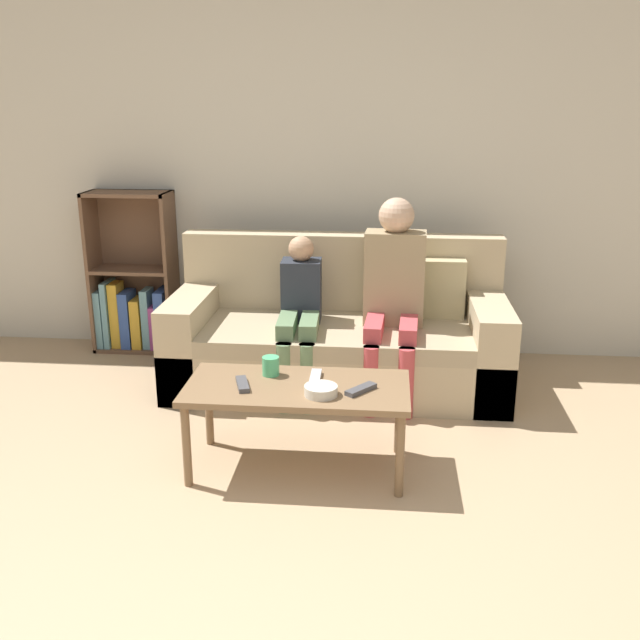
# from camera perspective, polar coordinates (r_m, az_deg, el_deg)

# --- Properties ---
(wall_back) EXTENTS (12.00, 0.06, 2.60)m
(wall_back) POSITION_cam_1_polar(r_m,az_deg,el_deg) (4.83, 1.95, 12.60)
(wall_back) COLOR beige
(wall_back) RESTS_ON ground_plane
(couch) EXTENTS (2.01, 0.86, 0.88)m
(couch) POSITION_cam_1_polar(r_m,az_deg,el_deg) (4.37, 1.57, -1.49)
(couch) COLOR tan
(couch) RESTS_ON ground_plane
(bookshelf) EXTENTS (0.57, 0.28, 1.10)m
(bookshelf) POSITION_cam_1_polar(r_m,az_deg,el_deg) (5.13, -14.60, 2.16)
(bookshelf) COLOR brown
(bookshelf) RESTS_ON ground_plane
(coffee_table) EXTENTS (1.04, 0.49, 0.43)m
(coffee_table) POSITION_cam_1_polar(r_m,az_deg,el_deg) (3.33, -1.84, -5.96)
(coffee_table) COLOR brown
(coffee_table) RESTS_ON ground_plane
(person_adult) EXTENTS (0.36, 0.62, 1.15)m
(person_adult) POSITION_cam_1_polar(r_m,az_deg,el_deg) (4.18, 5.93, 2.81)
(person_adult) COLOR #C6474C
(person_adult) RESTS_ON ground_plane
(person_child) EXTENTS (0.25, 0.61, 0.92)m
(person_child) POSITION_cam_1_polar(r_m,az_deg,el_deg) (4.20, -1.63, 0.94)
(person_child) COLOR #66845B
(person_child) RESTS_ON ground_plane
(cup_near) EXTENTS (0.08, 0.08, 0.09)m
(cup_near) POSITION_cam_1_polar(r_m,az_deg,el_deg) (3.42, -3.96, -3.69)
(cup_near) COLOR #4CB77A
(cup_near) RESTS_ON coffee_table
(tv_remote_0) EXTENTS (0.14, 0.16, 0.02)m
(tv_remote_0) POSITION_cam_1_polar(r_m,az_deg,el_deg) (3.25, 3.29, -5.56)
(tv_remote_0) COLOR #47474C
(tv_remote_0) RESTS_ON coffee_table
(tv_remote_1) EXTENTS (0.10, 0.18, 0.02)m
(tv_remote_1) POSITION_cam_1_polar(r_m,az_deg,el_deg) (3.32, -6.22, -5.13)
(tv_remote_1) COLOR #47474C
(tv_remote_1) RESTS_ON coffee_table
(tv_remote_2) EXTENTS (0.05, 0.17, 0.02)m
(tv_remote_2) POSITION_cam_1_polar(r_m,az_deg,el_deg) (3.38, -0.37, -4.60)
(tv_remote_2) COLOR #B7B7BC
(tv_remote_2) RESTS_ON coffee_table
(snack_bowl) EXTENTS (0.15, 0.15, 0.05)m
(snack_bowl) POSITION_cam_1_polar(r_m,az_deg,el_deg) (3.20, 0.07, -5.66)
(snack_bowl) COLOR beige
(snack_bowl) RESTS_ON coffee_table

